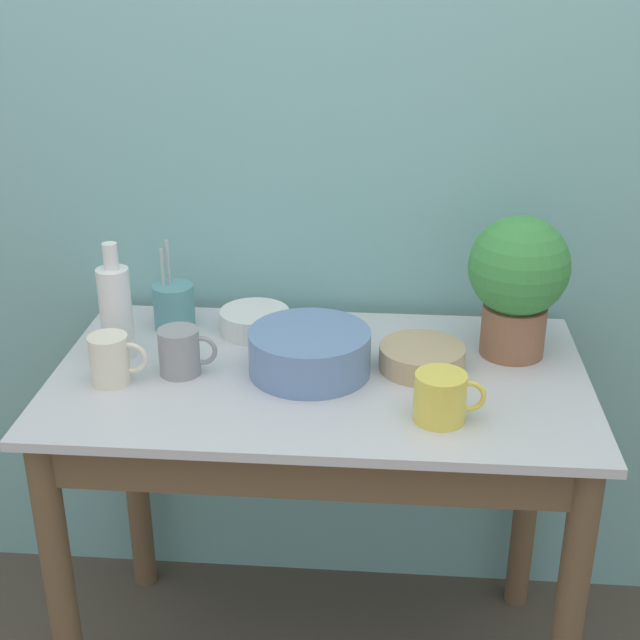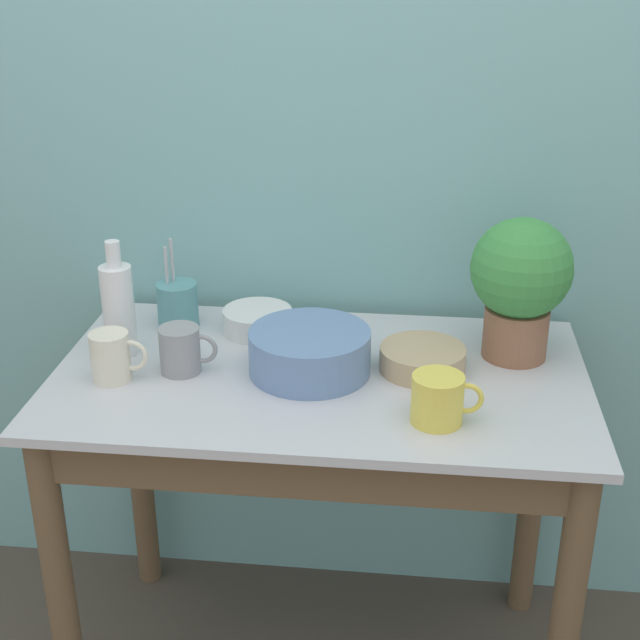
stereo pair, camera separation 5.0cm
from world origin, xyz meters
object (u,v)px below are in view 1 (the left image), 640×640
at_px(mug_cream, 111,359).
at_px(mug_yellow, 441,397).
at_px(bowl_small_enamel_white, 255,321).
at_px(bowl_wash_large, 310,352).
at_px(bottle_tall, 116,310).
at_px(mug_grey, 180,352).
at_px(bowl_small_tan, 422,358).
at_px(utensil_cup, 174,306).
at_px(potted_plant, 518,278).

bearing_deg(mug_cream, mug_yellow, -8.49).
bearing_deg(bowl_small_enamel_white, bowl_wash_large, -52.91).
distance_m(bottle_tall, mug_yellow, 0.72).
bearing_deg(bowl_small_enamel_white, bottle_tall, -152.12).
distance_m(mug_grey, bowl_small_tan, 0.50).
height_order(bottle_tall, mug_grey, bottle_tall).
height_order(bowl_wash_large, bowl_small_enamel_white, bowl_wash_large).
xyz_separation_m(mug_cream, bowl_small_enamel_white, (0.25, 0.27, -0.03)).
bearing_deg(bowl_small_tan, utensil_cup, 163.71).
height_order(bowl_small_enamel_white, utensil_cup, utensil_cup).
height_order(bowl_small_tan, utensil_cup, utensil_cup).
distance_m(mug_grey, utensil_cup, 0.24).
bearing_deg(mug_grey, utensil_cup, 106.37).
height_order(bowl_small_enamel_white, bowl_small_tan, bowl_small_enamel_white).
distance_m(mug_cream, bowl_small_tan, 0.64).
xyz_separation_m(bottle_tall, mug_cream, (0.02, -0.12, -0.06)).
bearing_deg(utensil_cup, mug_yellow, -32.26).
height_order(bottle_tall, bowl_small_enamel_white, bottle_tall).
bearing_deg(mug_cream, bottle_tall, 99.51).
bearing_deg(bowl_small_enamel_white, bowl_small_tan, -22.30).
bearing_deg(mug_yellow, mug_grey, 164.24).
height_order(potted_plant, bowl_wash_large, potted_plant).
relative_size(bowl_wash_large, mug_cream, 2.13).
relative_size(bowl_small_enamel_white, utensil_cup, 0.77).
bearing_deg(bowl_small_tan, mug_yellow, -81.88).
xyz_separation_m(bottle_tall, bowl_small_enamel_white, (0.27, 0.14, -0.08)).
bearing_deg(bowl_small_tan, bottle_tall, 179.15).
height_order(bottle_tall, utensil_cup, bottle_tall).
distance_m(mug_yellow, utensil_cup, 0.70).
relative_size(bottle_tall, bowl_small_enamel_white, 1.62).
distance_m(potted_plant, bowl_small_enamel_white, 0.60).
bearing_deg(potted_plant, utensil_cup, 174.36).
relative_size(bottle_tall, utensil_cup, 1.24).
distance_m(bowl_wash_large, mug_yellow, 0.32).
xyz_separation_m(mug_grey, mug_cream, (-0.13, -0.05, 0.00)).
bearing_deg(mug_grey, potted_plant, 12.29).
height_order(potted_plant, mug_yellow, potted_plant).
xyz_separation_m(mug_cream, bowl_small_tan, (0.63, 0.11, -0.03)).
bearing_deg(bottle_tall, mug_yellow, -17.94).
bearing_deg(mug_yellow, utensil_cup, 147.74).
bearing_deg(mug_cream, bowl_wash_large, 10.93).
xyz_separation_m(potted_plant, mug_cream, (-0.83, -0.20, -0.12)).
height_order(bottle_tall, mug_cream, bottle_tall).
distance_m(bowl_wash_large, utensil_cup, 0.39).
bearing_deg(mug_grey, mug_yellow, -15.76).
bearing_deg(bottle_tall, utensil_cup, 61.33).
relative_size(bowl_wash_large, bowl_small_enamel_white, 1.60).
bearing_deg(bowl_small_enamel_white, mug_yellow, -41.91).
relative_size(potted_plant, mug_grey, 2.52).
bearing_deg(mug_yellow, potted_plant, 61.02).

